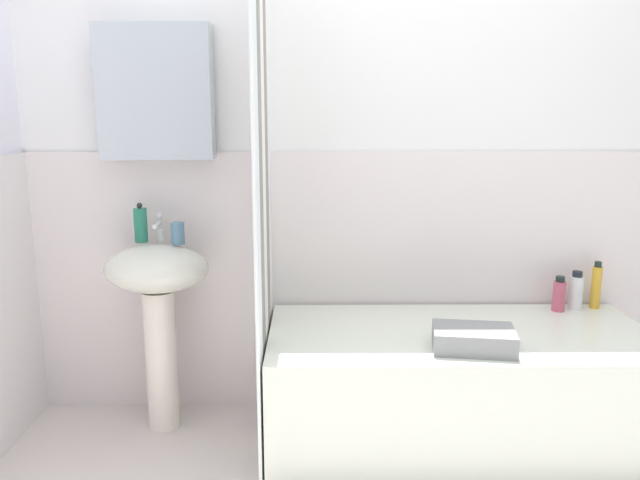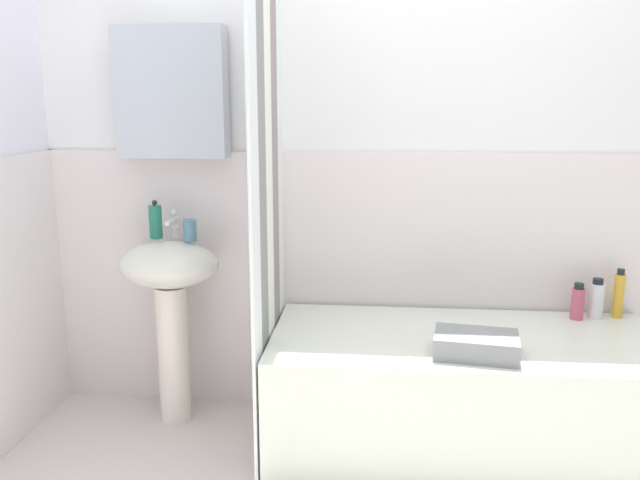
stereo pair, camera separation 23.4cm
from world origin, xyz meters
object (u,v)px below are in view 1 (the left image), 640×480
Objects in this scene: body_wash_bottle at (576,291)px; towel_folded at (474,339)px; shampoo_bottle at (559,295)px; bathtub at (457,388)px; conditioner_bottle at (596,286)px; toothbrush_cup at (178,233)px; soap_dispenser at (141,225)px; sink at (158,296)px.

body_wash_bottle reaches higher than towel_folded.
shampoo_bottle is at bearing 42.82° from towel_folded.
bathtub is 8.83× the size of body_wash_bottle.
conditioner_bottle is 0.10m from body_wash_bottle.
conditioner_bottle reaches higher than bathtub.
bathtub is at bearing 91.73° from towel_folded.
towel_folded is (0.01, -0.19, 0.29)m from bathtub.
body_wash_bottle is (1.75, 0.09, -0.29)m from toothbrush_cup.
body_wash_bottle is at bearing 14.87° from shampoo_bottle.
bathtub is (1.34, -0.24, -0.65)m from soap_dispenser.
toothbrush_cup is 1.34m from bathtub.
bathtub is at bearing -9.56° from toothbrush_cup.
toothbrush_cup is at bearing -176.79° from conditioner_bottle.
toothbrush_cup is 0.31× the size of towel_folded.
towel_folded is (1.35, -0.43, -0.36)m from soap_dispenser.
shampoo_bottle is (0.50, 0.26, 0.32)m from bathtub.
body_wash_bottle is 1.11× the size of shampoo_bottle.
soap_dispenser is 0.57× the size of towel_folded.
toothbrush_cup is at bearing 170.44° from bathtub.
sink is 5.18× the size of shampoo_bottle.
sink reaches higher than conditioner_bottle.
bathtub is 0.35m from towel_folded.
conditioner_bottle is at bearing 1.76° from soap_dispenser.
sink is at bearing -160.67° from toothbrush_cup.
bathtub is at bearing -7.48° from sink.
bathtub is at bearing -10.14° from soap_dispenser.
soap_dispenser is (-0.08, 0.07, 0.30)m from sink.
body_wash_bottle is at bearing 3.67° from sink.
toothbrush_cup is 1.70m from shampoo_bottle.
soap_dispenser is 0.79× the size of conditioner_bottle.
conditioner_bottle is at bearing 3.21° from toothbrush_cup.
body_wash_bottle is (0.58, 0.28, 0.33)m from bathtub.
soap_dispenser reaches higher than shampoo_bottle.
shampoo_bottle is (-0.18, -0.04, -0.03)m from conditioner_bottle.
shampoo_bottle is at bearing -167.66° from conditioner_bottle.
bathtub is 0.65m from shampoo_bottle.
soap_dispenser reaches higher than towel_folded.
towel_folded is (-0.67, -0.49, -0.06)m from conditioner_bottle.
towel_folded is at bearing -143.64° from conditioner_bottle.
sink is 1.76m from shampoo_bottle.
body_wash_bottle is at bearing 2.83° from toothbrush_cup.
shampoo_bottle is at bearing 0.70° from soap_dispenser.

